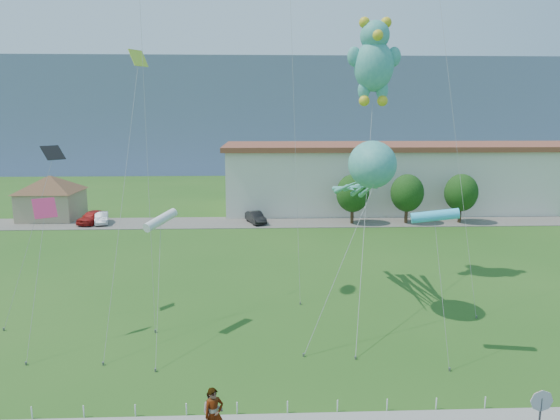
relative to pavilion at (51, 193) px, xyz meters
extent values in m
plane|color=#255417|center=(24.00, -38.00, -3.02)|extent=(160.00, 160.00, 0.00)
cube|color=#59544C|center=(24.00, -3.00, -2.99)|extent=(70.00, 6.00, 0.06)
cube|color=slate|center=(24.00, 82.00, 9.48)|extent=(160.00, 50.00, 25.00)
cube|color=tan|center=(0.00, 0.00, -1.42)|extent=(6.00, 6.00, 3.20)
pyramid|color=brown|center=(0.00, 0.00, 1.08)|extent=(9.20, 9.20, 1.80)
cube|color=beige|center=(50.00, 6.00, 0.78)|extent=(60.00, 14.00, 7.60)
cube|color=brown|center=(50.00, 6.00, 4.88)|extent=(61.00, 15.00, 0.60)
cylinder|color=red|center=(33.50, -42.20, -0.92)|extent=(0.76, 0.04, 0.76)
cylinder|color=white|center=(33.50, -42.22, -0.92)|extent=(0.80, 0.02, 0.80)
cylinder|color=white|center=(15.00, -39.30, -2.77)|extent=(0.05, 0.05, 0.50)
cylinder|color=white|center=(17.00, -39.30, -2.77)|extent=(0.05, 0.05, 0.50)
cylinder|color=white|center=(19.00, -39.30, -2.77)|extent=(0.05, 0.05, 0.50)
cylinder|color=white|center=(21.00, -39.30, -2.77)|extent=(0.05, 0.05, 0.50)
cylinder|color=white|center=(23.00, -39.30, -2.77)|extent=(0.05, 0.05, 0.50)
cylinder|color=white|center=(25.00, -39.30, -2.77)|extent=(0.05, 0.05, 0.50)
cylinder|color=white|center=(27.00, -39.30, -2.77)|extent=(0.05, 0.05, 0.50)
cylinder|color=white|center=(29.00, -39.30, -2.77)|extent=(0.05, 0.05, 0.50)
cylinder|color=white|center=(31.00, -39.30, -2.77)|extent=(0.05, 0.05, 0.50)
cylinder|color=white|center=(33.00, -39.30, -2.77)|extent=(0.05, 0.05, 0.50)
cylinder|color=white|center=(35.00, -39.30, -2.77)|extent=(0.05, 0.05, 0.50)
cylinder|color=#3F2B19|center=(34.00, -4.00, -1.92)|extent=(0.36, 0.36, 2.20)
ellipsoid|color=#14380F|center=(34.00, -4.00, 0.38)|extent=(3.60, 3.60, 4.14)
cylinder|color=#3F2B19|center=(40.00, -4.00, -1.92)|extent=(0.36, 0.36, 2.20)
ellipsoid|color=#14380F|center=(40.00, -4.00, 0.38)|extent=(3.60, 3.60, 4.14)
cylinder|color=#3F2B19|center=(46.00, -4.00, -1.92)|extent=(0.36, 0.36, 2.20)
ellipsoid|color=#14380F|center=(46.00, -4.00, 0.38)|extent=(3.60, 3.60, 4.14)
imported|color=gray|center=(22.26, -41.00, -1.93)|extent=(0.86, 0.76, 1.99)
imported|color=gray|center=(22.16, -40.55, -2.11)|extent=(0.80, 0.63, 1.63)
imported|color=#AD1815|center=(5.51, -3.00, -2.24)|extent=(2.73, 4.54, 1.45)
imported|color=silver|center=(6.53, -3.08, -2.34)|extent=(2.25, 3.98, 1.24)
imported|color=black|center=(23.40, -3.45, -2.33)|extent=(2.55, 4.08, 1.27)
ellipsoid|color=teal|center=(30.31, -29.36, 5.92)|extent=(2.69, 3.49, 2.69)
sphere|color=white|center=(29.83, -30.41, 6.21)|extent=(0.42, 0.42, 0.42)
sphere|color=white|center=(30.79, -30.41, 6.21)|extent=(0.42, 0.42, 0.42)
cylinder|color=slate|center=(26.04, -34.61, -2.94)|extent=(0.10, 0.10, 0.16)
cylinder|color=gray|center=(28.18, -32.48, 1.13)|extent=(4.30, 4.29, 8.00)
ellipsoid|color=teal|center=(31.78, -22.33, 11.97)|extent=(2.74, 2.33, 3.42)
sphere|color=teal|center=(31.78, -22.33, 13.97)|extent=(2.00, 2.00, 2.00)
sphere|color=gold|center=(31.04, -22.33, 14.81)|extent=(0.74, 0.74, 0.74)
sphere|color=gold|center=(32.52, -22.33, 14.81)|extent=(0.74, 0.74, 0.74)
sphere|color=gold|center=(31.78, -23.17, 13.87)|extent=(0.74, 0.74, 0.74)
ellipsoid|color=teal|center=(30.41, -22.33, 12.60)|extent=(0.95, 0.67, 1.33)
ellipsoid|color=teal|center=(33.15, -22.33, 12.60)|extent=(0.95, 0.67, 1.33)
ellipsoid|color=teal|center=(31.15, -22.33, 10.39)|extent=(0.84, 0.74, 1.37)
ellipsoid|color=teal|center=(32.41, -22.33, 10.39)|extent=(0.84, 0.74, 1.37)
sphere|color=gold|center=(31.15, -22.54, 9.66)|extent=(0.74, 0.74, 0.74)
sphere|color=gold|center=(32.41, -22.54, 9.66)|extent=(0.74, 0.74, 0.74)
cylinder|color=slate|center=(28.54, -34.99, -2.94)|extent=(0.10, 0.10, 0.16)
cylinder|color=gray|center=(30.16, -28.66, 3.29)|extent=(3.26, 12.69, 12.33)
cylinder|color=slate|center=(36.55, -30.30, -2.94)|extent=(0.10, 0.10, 0.16)
cylinder|color=gray|center=(35.80, -27.15, 7.80)|extent=(1.54, 6.32, 21.33)
cylinder|color=slate|center=(26.43, -27.74, -2.94)|extent=(0.10, 0.10, 0.16)
cylinder|color=gray|center=(26.19, -24.66, 8.74)|extent=(0.50, 6.18, 23.22)
cylinder|color=#36C3F4|center=(32.27, -34.37, 3.95)|extent=(0.50, 2.25, 0.87)
cylinder|color=slate|center=(32.69, -36.30, -2.94)|extent=(0.10, 0.10, 0.16)
cylinder|color=gray|center=(32.48, -35.33, 0.44)|extent=(0.45, 1.95, 6.62)
cylinder|color=slate|center=(18.18, -31.55, -2.94)|extent=(0.10, 0.10, 0.16)
cylinder|color=gray|center=(17.58, -28.75, 7.24)|extent=(1.24, 5.62, 20.22)
cube|color=#E83366|center=(12.83, -31.55, 3.94)|extent=(1.29, 1.29, 0.86)
cylinder|color=slate|center=(12.79, -34.95, -2.94)|extent=(0.10, 0.10, 0.16)
cylinder|color=gray|center=(12.81, -33.25, 0.44)|extent=(0.06, 3.42, 6.61)
cube|color=black|center=(12.10, -28.17, 6.56)|extent=(1.29, 1.29, 0.86)
cylinder|color=slate|center=(9.77, -30.96, -2.94)|extent=(0.10, 0.10, 0.16)
cylinder|color=gray|center=(10.94, -29.56, 1.75)|extent=(2.37, 2.82, 9.23)
cube|color=#C9E736|center=(16.70, -25.95, 12.05)|extent=(1.29, 1.29, 0.86)
cylinder|color=slate|center=(16.45, -35.10, -2.94)|extent=(0.10, 0.10, 0.16)
cylinder|color=gray|center=(16.58, -30.53, 4.49)|extent=(0.28, 9.18, 14.72)
cylinder|color=silver|center=(18.65, -31.09, 3.17)|extent=(0.50, 2.25, 0.87)
cylinder|color=slate|center=(19.07, -35.83, -2.94)|extent=(0.10, 0.10, 0.16)
cylinder|color=gray|center=(18.86, -33.46, 0.05)|extent=(0.44, 4.76, 5.84)
camera|label=1|loc=(24.00, -57.31, 8.59)|focal=32.00mm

